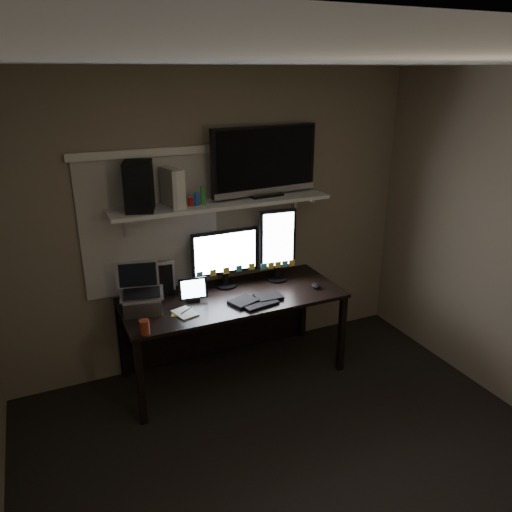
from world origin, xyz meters
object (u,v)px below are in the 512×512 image
tablet (193,290)px  laptop (141,290)px  desk (228,309)px  game_console (173,188)px  keyboard (256,299)px  monitor_landscape (225,258)px  cup (144,327)px  mouse (316,286)px  monitor_portrait (278,245)px  tv (265,161)px  speaker (139,186)px

tablet → laptop: laptop is taller
desk → game_console: bearing=167.8°
keyboard → laptop: 0.90m
monitor_landscape → cup: 0.99m
mouse → tablet: tablet is taller
keyboard → game_console: 1.09m
monitor_portrait → keyboard: 0.56m
monitor_landscape → tv: size_ratio=0.62×
speaker → mouse: bearing=3.6°
mouse → game_console: bearing=175.9°
laptop → speaker: speaker is taller
desk → laptop: laptop is taller
mouse → game_console: (-1.10, 0.35, 0.88)m
tv → speaker: size_ratio=2.58×
speaker → tablet: bearing=-6.5°
game_console → speaker: size_ratio=0.80×
desk → speaker: 1.29m
mouse → tv: bearing=143.6°
laptop → tv: (1.12, 0.21, 0.85)m
laptop → cup: 0.37m
desk → tablet: bearing=-166.6°
keyboard → laptop: bearing=158.2°
keyboard → tablet: bearing=146.1°
keyboard → mouse: (0.57, 0.02, 0.01)m
desk → cup: bearing=-150.7°
tablet → game_console: bearing=120.2°
keyboard → laptop: size_ratio=1.21×
mouse → laptop: (-1.43, 0.16, 0.16)m
mouse → cup: cup is taller
desk → mouse: 0.77m
mouse → cup: size_ratio=1.02×
monitor_portrait → desk: bearing=-170.9°
desk → monitor_landscape: bearing=78.3°
monitor_landscape → keyboard: size_ratio=1.33×
keyboard → mouse: bearing=-7.4°
tablet → mouse: bearing=-3.4°
tv → speaker: tv is taller
laptop → cup: laptop is taller
keyboard → tv: tv is taller
laptop → tv: size_ratio=0.38×
keyboard → cup: (-0.93, -0.16, 0.04)m
monitor_portrait → speaker: 1.29m
desk → tablet: (-0.32, -0.08, 0.28)m
mouse → speaker: 1.67m
monitor_portrait → tablet: (-0.81, -0.11, -0.23)m
monitor_portrait → cup: (-1.28, -0.48, -0.27)m
mouse → laptop: laptop is taller
desk → speaker: bearing=174.2°
mouse → tv: (-0.31, 0.37, 1.02)m
monitor_portrait → tablet: size_ratio=2.87×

